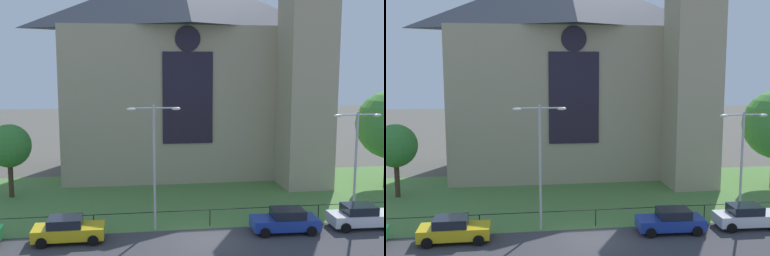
% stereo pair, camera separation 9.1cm
% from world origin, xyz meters
% --- Properties ---
extents(ground, '(160.00, 160.00, 0.00)m').
position_xyz_m(ground, '(0.00, 10.00, 0.00)').
color(ground, '#56544C').
extents(road_asphalt, '(120.00, 8.00, 0.01)m').
position_xyz_m(road_asphalt, '(0.00, -2.00, 0.00)').
color(road_asphalt, '#38383D').
rests_on(road_asphalt, ground).
extents(grass_verge, '(120.00, 20.00, 0.01)m').
position_xyz_m(grass_verge, '(0.00, 8.00, 0.00)').
color(grass_verge, '#517F3D').
rests_on(grass_verge, ground).
extents(church_building, '(23.20, 16.20, 26.00)m').
position_xyz_m(church_building, '(1.46, 18.97, 10.27)').
color(church_building, tan).
rests_on(church_building, ground).
extents(iron_railing, '(30.12, 0.07, 1.13)m').
position_xyz_m(iron_railing, '(0.69, 2.50, 0.97)').
color(iron_railing, black).
rests_on(iron_railing, ground).
extents(tree_left_far, '(3.44, 3.44, 5.91)m').
position_xyz_m(tree_left_far, '(-13.92, 11.42, 4.16)').
color(tree_left_far, '#423021').
rests_on(tree_left_far, ground).
extents(streetlamp_near, '(3.37, 0.26, 8.07)m').
position_xyz_m(streetlamp_near, '(-2.94, 2.40, 5.15)').
color(streetlamp_near, '#B2B2B7').
rests_on(streetlamp_near, ground).
extents(streetlamp_far, '(3.37, 0.26, 7.46)m').
position_xyz_m(streetlamp_far, '(10.69, 2.40, 4.81)').
color(streetlamp_far, '#B2B2B7').
rests_on(streetlamp_far, ground).
extents(parked_car_yellow, '(4.20, 2.03, 1.51)m').
position_xyz_m(parked_car_yellow, '(-8.24, 1.00, 0.74)').
color(parked_car_yellow, gold).
rests_on(parked_car_yellow, ground).
extents(parked_car_blue, '(4.27, 2.15, 1.51)m').
position_xyz_m(parked_car_blue, '(5.22, 0.74, 0.74)').
color(parked_car_blue, '#1E3899').
rests_on(parked_car_blue, ground).
extents(parked_car_white, '(4.25, 2.13, 1.51)m').
position_xyz_m(parked_car_white, '(10.43, 0.89, 0.74)').
color(parked_car_white, silver).
rests_on(parked_car_white, ground).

